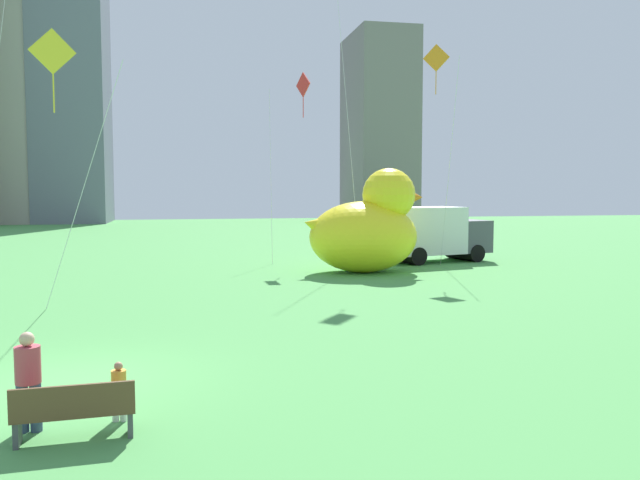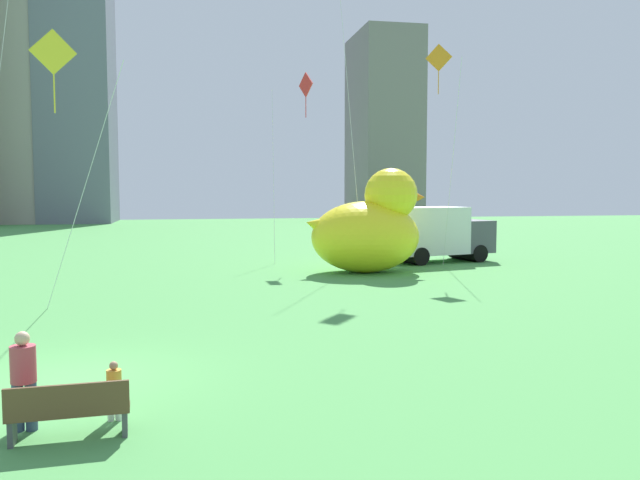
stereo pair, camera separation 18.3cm
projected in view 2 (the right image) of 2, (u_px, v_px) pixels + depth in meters
The scene contains 10 objects.
ground_plane at pixel (67, 381), 12.82m from camera, with size 140.00×140.00×0.00m, color #4C964B.
park_bench at pixel (69, 410), 9.75m from camera, with size 1.79×0.58×0.90m.
person_adult at pixel (24, 376), 10.13m from camera, with size 0.39×0.39×1.58m.
person_child at pixel (114, 388), 10.60m from camera, with size 0.24×0.24×0.98m.
giant_inflatable_duck at pixel (370, 228), 29.46m from camera, with size 5.70×3.65×4.72m.
box_truck at pixel (435, 234), 33.68m from camera, with size 6.16×3.54×2.85m.
city_skyline at pixel (59, 73), 73.07m from camera, with size 61.95×18.45×40.33m.
kite_yellow at pixel (55, 62), 18.43m from camera, with size 2.63×2.04×8.26m.
kite_orange at pixel (440, 66), 30.68m from camera, with size 1.41×1.59×10.57m.
kite_red at pixel (303, 92), 33.99m from camera, with size 2.16×3.43×9.84m.
Camera 2 is at (2.45, -13.29, 3.77)m, focal length 36.61 mm.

